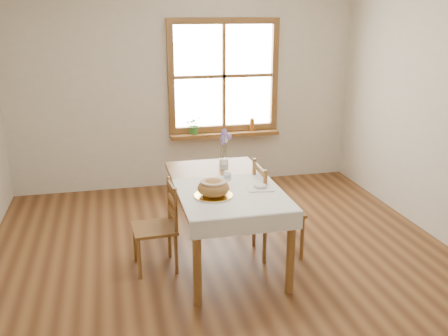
# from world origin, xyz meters

# --- Properties ---
(ground) EXTENTS (5.00, 5.00, 0.00)m
(ground) POSITION_xyz_m (0.00, 0.00, 0.00)
(ground) COLOR brown
(ground) RESTS_ON ground
(room_walls) EXTENTS (4.60, 5.10, 2.65)m
(room_walls) POSITION_xyz_m (0.00, 0.00, 1.71)
(room_walls) COLOR beige
(room_walls) RESTS_ON ground
(window) EXTENTS (1.46, 0.08, 1.46)m
(window) POSITION_xyz_m (0.50, 2.47, 1.45)
(window) COLOR brown
(window) RESTS_ON ground
(window_sill) EXTENTS (1.46, 0.20, 0.05)m
(window_sill) POSITION_xyz_m (0.50, 2.40, 0.69)
(window_sill) COLOR brown
(window_sill) RESTS_ON ground
(dining_table) EXTENTS (0.90, 1.60, 0.75)m
(dining_table) POSITION_xyz_m (0.00, 0.30, 0.66)
(dining_table) COLOR brown
(dining_table) RESTS_ON ground
(table_linen) EXTENTS (0.91, 0.99, 0.01)m
(table_linen) POSITION_xyz_m (0.00, -0.00, 0.76)
(table_linen) COLOR silver
(table_linen) RESTS_ON dining_table
(chair_left) EXTENTS (0.42, 0.40, 0.82)m
(chair_left) POSITION_xyz_m (-0.66, 0.24, 0.41)
(chair_left) COLOR brown
(chair_left) RESTS_ON ground
(chair_right) EXTENTS (0.46, 0.44, 0.92)m
(chair_right) POSITION_xyz_m (0.53, 0.28, 0.46)
(chair_right) COLOR brown
(chair_right) RESTS_ON ground
(bread_plate) EXTENTS (0.40, 0.40, 0.02)m
(bread_plate) POSITION_xyz_m (-0.17, -0.04, 0.77)
(bread_plate) COLOR white
(bread_plate) RESTS_ON table_linen
(bread_loaf) EXTENTS (0.27, 0.27, 0.15)m
(bread_loaf) POSITION_xyz_m (-0.17, -0.04, 0.85)
(bread_loaf) COLOR olive
(bread_loaf) RESTS_ON bread_plate
(egg_napkin) EXTENTS (0.25, 0.22, 0.01)m
(egg_napkin) POSITION_xyz_m (0.27, 0.07, 0.77)
(egg_napkin) COLOR silver
(egg_napkin) RESTS_ON table_linen
(eggs) EXTENTS (0.20, 0.18, 0.04)m
(eggs) POSITION_xyz_m (0.27, 0.07, 0.79)
(eggs) COLOR white
(eggs) RESTS_ON egg_napkin
(salt_shaker) EXTENTS (0.06, 0.06, 0.10)m
(salt_shaker) POSITION_xyz_m (0.03, 0.34, 0.81)
(salt_shaker) COLOR white
(salt_shaker) RESTS_ON table_linen
(pepper_shaker) EXTENTS (0.06, 0.06, 0.09)m
(pepper_shaker) POSITION_xyz_m (0.06, 0.36, 0.80)
(pepper_shaker) COLOR white
(pepper_shaker) RESTS_ON table_linen
(flower_vase) EXTENTS (0.10, 0.10, 0.10)m
(flower_vase) POSITION_xyz_m (0.10, 0.73, 0.80)
(flower_vase) COLOR white
(flower_vase) RESTS_ON dining_table
(lavender_bouquet) EXTENTS (0.16, 0.16, 0.30)m
(lavender_bouquet) POSITION_xyz_m (0.10, 0.73, 1.00)
(lavender_bouquet) COLOR #705BA1
(lavender_bouquet) RESTS_ON flower_vase
(potted_plant) EXTENTS (0.25, 0.27, 0.18)m
(potted_plant) POSITION_xyz_m (0.09, 2.40, 0.81)
(potted_plant) COLOR #38772F
(potted_plant) RESTS_ON window_sill
(amber_bottle) EXTENTS (0.08, 0.08, 0.18)m
(amber_bottle) POSITION_xyz_m (0.88, 2.40, 0.80)
(amber_bottle) COLOR #A55B1E
(amber_bottle) RESTS_ON window_sill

